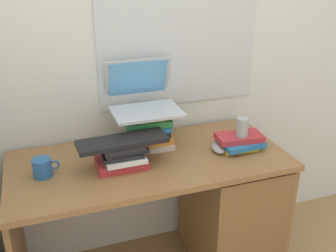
{
  "coord_description": "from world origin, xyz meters",
  "views": [
    {
      "loc": [
        -0.48,
        -1.65,
        1.69
      ],
      "look_at": [
        0.08,
        -0.04,
        0.94
      ],
      "focal_mm": 42.07,
      "sensor_mm": 36.0,
      "label": 1
    }
  ],
  "objects": [
    {
      "name": "desk",
      "position": [
        0.35,
        -0.02,
        0.41
      ],
      "size": [
        1.37,
        0.62,
        0.76
      ],
      "color": "olive",
      "rests_on": "ground"
    },
    {
      "name": "book_stack_tall",
      "position": [
        0.03,
        0.14,
        0.84
      ],
      "size": [
        0.25,
        0.2,
        0.19
      ],
      "color": "beige",
      "rests_on": "desk"
    },
    {
      "name": "wall_back",
      "position": [
        0.0,
        0.36,
        1.3
      ],
      "size": [
        6.0,
        0.06,
        2.6
      ],
      "color": "silver",
      "rests_on": "ground"
    },
    {
      "name": "book_stack_side",
      "position": [
        0.47,
        -0.05,
        0.8
      ],
      "size": [
        0.25,
        0.17,
        0.08
      ],
      "color": "yellow",
      "rests_on": "desk"
    },
    {
      "name": "keyboard",
      "position": [
        -0.14,
        -0.03,
        0.89
      ],
      "size": [
        0.43,
        0.16,
        0.02
      ],
      "primitive_type": "cube",
      "rotation": [
        0.0,
        0.0,
        0.05
      ],
      "color": "black",
      "rests_on": "book_stack_keyboard_riser"
    },
    {
      "name": "laptop",
      "position": [
        0.03,
        0.21,
        1.0
      ],
      "size": [
        0.35,
        0.33,
        0.25
      ],
      "color": "#B7BABF",
      "rests_on": "book_stack_tall"
    },
    {
      "name": "water_bottle",
      "position": [
        0.47,
        -0.06,
        0.85
      ],
      "size": [
        0.06,
        0.06,
        0.18
      ],
      "primitive_type": "cylinder",
      "color": "#999EA5",
      "rests_on": "desk"
    },
    {
      "name": "mug",
      "position": [
        -0.51,
        0.0,
        0.8
      ],
      "size": [
        0.12,
        0.09,
        0.09
      ],
      "color": "#265999",
      "rests_on": "desk"
    },
    {
      "name": "book_stack_keyboard_riser",
      "position": [
        -0.14,
        -0.03,
        0.81
      ],
      "size": [
        0.24,
        0.19,
        0.12
      ],
      "color": "#B22D33",
      "rests_on": "desk"
    },
    {
      "name": "computer_mouse",
      "position": [
        0.35,
        -0.04,
        0.77
      ],
      "size": [
        0.06,
        0.1,
        0.04
      ],
      "primitive_type": "ellipsoid",
      "color": "#A5A8AD",
      "rests_on": "desk"
    }
  ]
}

